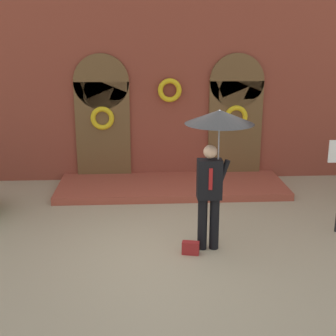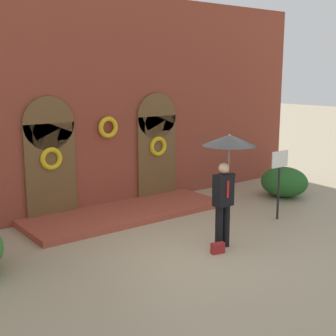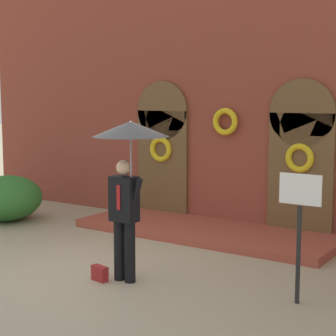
% 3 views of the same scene
% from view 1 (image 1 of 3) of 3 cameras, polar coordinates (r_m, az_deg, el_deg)
% --- Properties ---
extents(ground_plane, '(80.00, 80.00, 0.00)m').
position_cam_1_polar(ground_plane, '(8.03, 1.82, -9.78)').
color(ground_plane, tan).
extents(building_facade, '(14.00, 2.30, 5.60)m').
position_cam_1_polar(building_facade, '(11.39, 0.12, 12.03)').
color(building_facade, brown).
rests_on(building_facade, ground).
extents(person_with_umbrella, '(1.10, 1.10, 2.36)m').
position_cam_1_polar(person_with_umbrella, '(7.44, 5.97, 3.66)').
color(person_with_umbrella, black).
rests_on(person_with_umbrella, ground).
extents(handbag, '(0.30, 0.18, 0.22)m').
position_cam_1_polar(handbag, '(7.80, 2.77, -9.71)').
color(handbag, maroon).
rests_on(handbag, ground).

